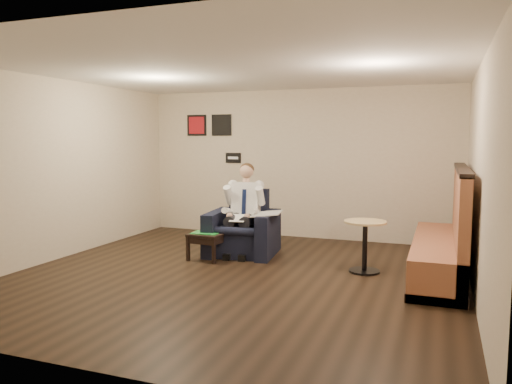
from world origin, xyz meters
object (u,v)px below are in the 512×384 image
(smartphone, at_px, (215,231))
(banquette, at_px, (439,222))
(armchair, at_px, (242,223))
(cafe_table, at_px, (365,247))
(side_table, at_px, (208,246))
(green_folder, at_px, (206,233))
(coffee_mug, at_px, (221,230))
(seated_man, at_px, (240,212))

(smartphone, distance_m, banquette, 3.33)
(armchair, bearing_deg, banquette, -10.25)
(cafe_table, bearing_deg, banquette, 13.60)
(side_table, height_order, smartphone, smartphone)
(armchair, relative_size, banquette, 0.37)
(side_table, bearing_deg, green_folder, -150.61)
(armchair, bearing_deg, coffee_mug, -121.37)
(armchair, xyz_separation_m, smartphone, (-0.31, -0.37, -0.09))
(seated_man, distance_m, green_folder, 0.64)
(side_table, height_order, cafe_table, cafe_table)
(green_folder, height_order, smartphone, green_folder)
(banquette, bearing_deg, seated_man, 178.74)
(green_folder, bearing_deg, seated_man, 44.05)
(armchair, height_order, green_folder, armchair)
(side_table, relative_size, cafe_table, 0.70)
(side_table, xyz_separation_m, banquette, (3.37, 0.32, 0.53))
(coffee_mug, height_order, cafe_table, cafe_table)
(cafe_table, bearing_deg, side_table, -178.01)
(smartphone, relative_size, cafe_table, 0.18)
(seated_man, relative_size, green_folder, 3.39)
(side_table, distance_m, smartphone, 0.26)
(armchair, relative_size, cafe_table, 1.45)
(seated_man, distance_m, side_table, 0.74)
(smartphone, bearing_deg, green_folder, -103.96)
(green_folder, bearing_deg, banquette, 5.62)
(side_table, bearing_deg, coffee_mug, 29.39)
(seated_man, relative_size, smartphone, 10.89)
(green_folder, relative_size, banquette, 0.15)
(green_folder, relative_size, coffee_mug, 4.74)
(coffee_mug, relative_size, cafe_table, 0.12)
(green_folder, height_order, banquette, banquette)
(green_folder, bearing_deg, cafe_table, 2.36)
(smartphone, relative_size, banquette, 0.05)
(smartphone, bearing_deg, armchair, 64.39)
(banquette, bearing_deg, armchair, 176.20)
(seated_man, distance_m, banquette, 2.99)
(smartphone, bearing_deg, seated_man, 50.48)
(banquette, bearing_deg, smartphone, -177.00)
(armchair, relative_size, green_folder, 2.55)
(armchair, distance_m, coffee_mug, 0.47)
(banquette, relative_size, cafe_table, 3.92)
(seated_man, height_order, green_folder, seated_man)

